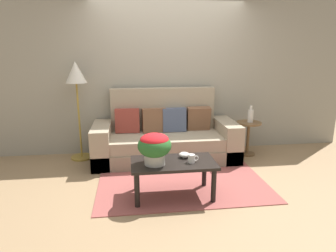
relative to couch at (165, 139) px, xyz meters
The scene contains 11 objects.
ground_plane 0.90m from the couch, 82.50° to the right, with size 14.00×14.00×0.00m, color #997A56.
wall_back 1.09m from the couch, 77.09° to the left, with size 6.40×0.12×2.62m, color gray.
area_rug 0.93m from the couch, 82.82° to the right, with size 2.21×1.67×0.01m, color #994C47.
couch is the anchor object (origin of this frame).
coffee_table 1.32m from the couch, 92.81° to the right, with size 0.99×0.55×0.44m.
side_table 1.40m from the couch, ahead, with size 0.40×0.40×0.57m.
floor_lamp 1.65m from the couch, behind, with size 0.35×0.35×1.56m.
potted_plant 1.44m from the couch, 101.86° to the right, with size 0.38×0.38×0.36m.
coffee_mug 1.40m from the couch, 84.02° to the right, with size 0.13×0.08×0.10m.
snack_bowl 1.22m from the couch, 85.79° to the right, with size 0.13×0.13×0.07m.
table_vase 1.46m from the couch, ahead, with size 0.09×0.09×0.27m.
Camera 1 is at (-0.66, -3.71, 1.70)m, focal length 31.44 mm.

